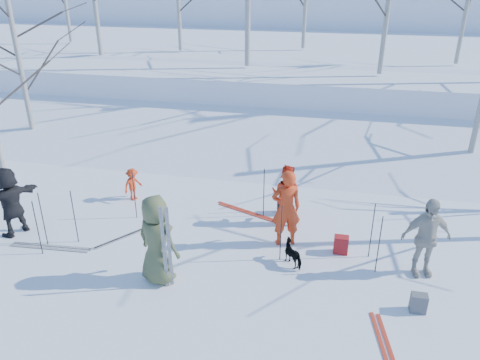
% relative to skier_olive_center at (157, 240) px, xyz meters
% --- Properties ---
extents(ground, '(120.00, 120.00, 0.00)m').
position_rel_skier_olive_center_xyz_m(ground, '(1.18, 0.91, -0.96)').
color(ground, white).
rests_on(ground, ground).
extents(snow_ramp, '(70.00, 9.49, 4.12)m').
position_rel_skier_olive_center_xyz_m(snow_ramp, '(1.18, 7.91, -0.81)').
color(snow_ramp, white).
rests_on(snow_ramp, ground).
extents(snow_plateau, '(70.00, 18.00, 2.20)m').
position_rel_skier_olive_center_xyz_m(snow_plateau, '(1.18, 17.91, 0.04)').
color(snow_plateau, white).
rests_on(snow_plateau, ground).
extents(far_hill, '(90.00, 30.00, 6.00)m').
position_rel_skier_olive_center_xyz_m(far_hill, '(1.18, 38.91, 1.04)').
color(far_hill, white).
rests_on(far_hill, ground).
extents(skier_olive_center, '(1.08, 0.88, 1.91)m').
position_rel_skier_olive_center_xyz_m(skier_olive_center, '(0.00, 0.00, 0.00)').
color(skier_olive_center, '#4A5332').
rests_on(skier_olive_center, ground).
extents(skier_red_north, '(0.78, 0.64, 1.86)m').
position_rel_skier_olive_center_xyz_m(skier_red_north, '(2.36, 1.92, -0.03)').
color(skier_red_north, red).
rests_on(skier_red_north, ground).
extents(skier_redor_behind, '(0.84, 0.71, 1.54)m').
position_rel_skier_olive_center_xyz_m(skier_redor_behind, '(2.23, 2.95, -0.19)').
color(skier_redor_behind, red).
rests_on(skier_redor_behind, ground).
extents(skier_red_seated, '(0.56, 0.68, 0.92)m').
position_rel_skier_olive_center_xyz_m(skier_red_seated, '(-2.01, 3.28, -0.50)').
color(skier_red_seated, red).
rests_on(skier_red_seated, ground).
extents(skier_cream_east, '(1.11, 0.68, 1.76)m').
position_rel_skier_olive_center_xyz_m(skier_cream_east, '(5.29, 1.36, -0.08)').
color(skier_cream_east, beige).
rests_on(skier_cream_east, ground).
extents(skier_grey_west, '(1.12, 1.66, 1.72)m').
position_rel_skier_olive_center_xyz_m(skier_grey_west, '(-4.08, 1.02, -0.10)').
color(skier_grey_west, black).
rests_on(skier_grey_west, ground).
extents(dog, '(0.65, 0.65, 0.53)m').
position_rel_skier_olive_center_xyz_m(dog, '(2.65, 1.13, -0.69)').
color(dog, black).
rests_on(dog, ground).
extents(upright_ski_left, '(0.10, 0.17, 1.90)m').
position_rel_skier_olive_center_xyz_m(upright_ski_left, '(0.24, -0.24, -0.01)').
color(upright_ski_left, silver).
rests_on(upright_ski_left, ground).
extents(upright_ski_right, '(0.14, 0.23, 1.89)m').
position_rel_skier_olive_center_xyz_m(upright_ski_right, '(0.34, -0.21, -0.01)').
color(upright_ski_right, silver).
rests_on(upright_ski_right, ground).
extents(ski_pair_a, '(2.00, 2.09, 0.02)m').
position_rel_skier_olive_center_xyz_m(ski_pair_a, '(-1.37, 1.49, -0.95)').
color(ski_pair_a, silver).
rests_on(ski_pair_a, ground).
extents(ski_pair_b, '(0.45, 1.93, 0.02)m').
position_rel_skier_olive_center_xyz_m(ski_pair_b, '(-2.92, 0.59, -0.95)').
color(ski_pair_b, silver).
rests_on(ski_pair_b, ground).
extents(ski_pair_c, '(1.52, 2.04, 0.02)m').
position_rel_skier_olive_center_xyz_m(ski_pair_c, '(1.23, 3.19, -0.95)').
color(ski_pair_c, '#B72E1A').
rests_on(ski_pair_c, ground).
extents(ski_pair_d, '(0.83, 1.97, 0.02)m').
position_rel_skier_olive_center_xyz_m(ski_pair_d, '(4.47, -1.09, -0.95)').
color(ski_pair_d, '#B72E1A').
rests_on(ski_pair_d, ground).
extents(ski_pole_a, '(0.02, 0.02, 1.34)m').
position_rel_skier_olive_center_xyz_m(ski_pole_a, '(4.38, 1.22, -0.29)').
color(ski_pole_a, black).
rests_on(ski_pole_a, ground).
extents(ski_pole_b, '(0.02, 0.02, 1.34)m').
position_rel_skier_olive_center_xyz_m(ski_pole_b, '(-2.94, 0.33, -0.29)').
color(ski_pole_b, black).
rests_on(ski_pole_b, ground).
extents(ski_pole_c, '(0.02, 0.02, 1.34)m').
position_rel_skier_olive_center_xyz_m(ski_pole_c, '(1.65, 3.10, -0.29)').
color(ski_pole_c, black).
rests_on(ski_pole_c, ground).
extents(ski_pole_d, '(0.02, 0.02, 1.34)m').
position_rel_skier_olive_center_xyz_m(ski_pole_d, '(4.26, 1.76, -0.29)').
color(ski_pole_d, black).
rests_on(ski_pole_d, ground).
extents(ski_pole_e, '(0.02, 0.02, 1.34)m').
position_rel_skier_olive_center_xyz_m(ski_pole_e, '(2.12, 3.45, -0.29)').
color(ski_pole_e, black).
rests_on(ski_pole_e, ground).
extents(ski_pole_f, '(0.02, 0.02, 1.34)m').
position_rel_skier_olive_center_xyz_m(ski_pole_f, '(-2.41, 0.96, -0.29)').
color(ski_pole_f, black).
rests_on(ski_pole_f, ground).
extents(ski_pole_g, '(0.02, 0.02, 1.34)m').
position_rel_skier_olive_center_xyz_m(ski_pole_g, '(2.34, 1.23, -0.29)').
color(ski_pole_g, black).
rests_on(ski_pole_g, ground).
extents(ski_pole_h, '(0.02, 0.02, 1.34)m').
position_rel_skier_olive_center_xyz_m(ski_pole_h, '(-3.06, 0.72, -0.29)').
color(ski_pole_h, black).
rests_on(ski_pole_h, ground).
extents(ski_pole_i, '(0.02, 0.02, 1.34)m').
position_rel_skier_olive_center_xyz_m(ski_pole_i, '(-1.53, 2.33, -0.29)').
color(ski_pole_i, black).
rests_on(ski_pole_i, ground).
extents(backpack_red, '(0.32, 0.22, 0.42)m').
position_rel_skier_olive_center_xyz_m(backpack_red, '(3.64, 1.79, -0.75)').
color(backpack_red, maroon).
rests_on(backpack_red, ground).
extents(backpack_grey, '(0.30, 0.20, 0.38)m').
position_rel_skier_olive_center_xyz_m(backpack_grey, '(5.10, 0.09, -0.77)').
color(backpack_grey, '#515358').
rests_on(backpack_grey, ground).
extents(backpack_dark, '(0.34, 0.24, 0.40)m').
position_rel_skier_olive_center_xyz_m(backpack_dark, '(2.16, 3.35, -0.76)').
color(backpack_dark, black).
rests_on(backpack_dark, ground).
extents(birch_plateau_g, '(3.61, 3.61, 4.30)m').
position_rel_skier_olive_center_xyz_m(birch_plateau_g, '(7.93, 13.63, 3.39)').
color(birch_plateau_g, silver).
rests_on(birch_plateau_g, snow_plateau).
extents(birch_edge_d, '(4.25, 4.25, 5.21)m').
position_rel_skier_olive_center_xyz_m(birch_edge_d, '(-7.47, 6.79, 1.65)').
color(birch_edge_d, silver).
rests_on(birch_edge_d, ground).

